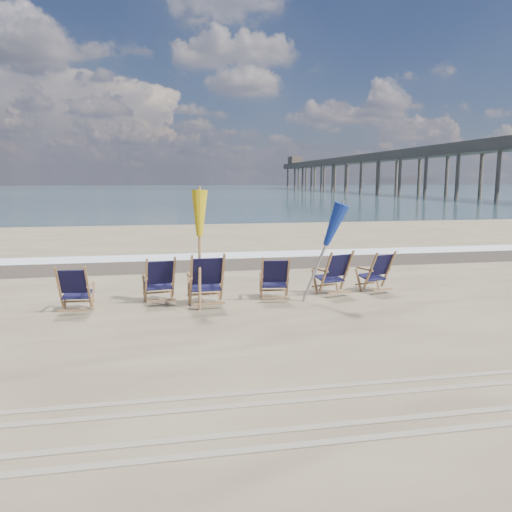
# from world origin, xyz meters

# --- Properties ---
(ocean) EXTENTS (400.00, 400.00, 0.00)m
(ocean) POSITION_xyz_m (0.00, 128.00, 0.00)
(ocean) COLOR #344D57
(ocean) RESTS_ON ground
(surf_foam) EXTENTS (200.00, 1.40, 0.01)m
(surf_foam) POSITION_xyz_m (0.00, 8.30, 0.00)
(surf_foam) COLOR silver
(surf_foam) RESTS_ON ground
(wet_sand_strip) EXTENTS (200.00, 2.60, 0.00)m
(wet_sand_strip) POSITION_xyz_m (0.00, 6.80, 0.00)
(wet_sand_strip) COLOR #42362A
(wet_sand_strip) RESTS_ON ground
(tire_tracks) EXTENTS (80.00, 1.30, 0.01)m
(tire_tracks) POSITION_xyz_m (0.00, -2.80, 0.01)
(tire_tracks) COLOR gray
(tire_tracks) RESTS_ON ground
(beach_chair_0) EXTENTS (0.63, 0.70, 0.90)m
(beach_chair_0) POSITION_xyz_m (-3.18, 1.75, 0.45)
(beach_chair_0) COLOR black
(beach_chair_0) RESTS_ON ground
(beach_chair_1) EXTENTS (0.71, 0.77, 0.95)m
(beach_chair_1) POSITION_xyz_m (-1.64, 2.25, 0.47)
(beach_chair_1) COLOR black
(beach_chair_1) RESTS_ON ground
(beach_chair_2) EXTENTS (0.72, 0.81, 1.07)m
(beach_chair_2) POSITION_xyz_m (-0.73, 1.77, 0.53)
(beach_chair_2) COLOR black
(beach_chair_2) RESTS_ON ground
(beach_chair_3) EXTENTS (0.67, 0.73, 0.93)m
(beach_chair_3) POSITION_xyz_m (0.60, 1.97, 0.46)
(beach_chair_3) COLOR black
(beach_chair_3) RESTS_ON ground
(beach_chair_4) EXTENTS (0.79, 0.85, 0.97)m
(beach_chair_4) POSITION_xyz_m (1.98, 2.31, 0.49)
(beach_chair_4) COLOR black
(beach_chair_4) RESTS_ON ground
(beach_chair_5) EXTENTS (0.76, 0.81, 0.92)m
(beach_chair_5) POSITION_xyz_m (2.96, 2.39, 0.46)
(beach_chair_5) COLOR black
(beach_chair_5) RESTS_ON ground
(umbrella_yellow) EXTENTS (0.30, 0.30, 2.21)m
(umbrella_yellow) POSITION_xyz_m (-1.16, 1.71, 1.68)
(umbrella_yellow) COLOR #9F7247
(umbrella_yellow) RESTS_ON ground
(umbrella_blue) EXTENTS (0.30, 0.30, 2.06)m
(umbrella_blue) POSITION_xyz_m (1.20, 1.74, 1.54)
(umbrella_blue) COLOR #A5A5AD
(umbrella_blue) RESTS_ON ground
(fishing_pier) EXTENTS (4.40, 140.00, 9.30)m
(fishing_pier) POSITION_xyz_m (38.00, 74.00, 4.65)
(fishing_pier) COLOR brown
(fishing_pier) RESTS_ON ground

